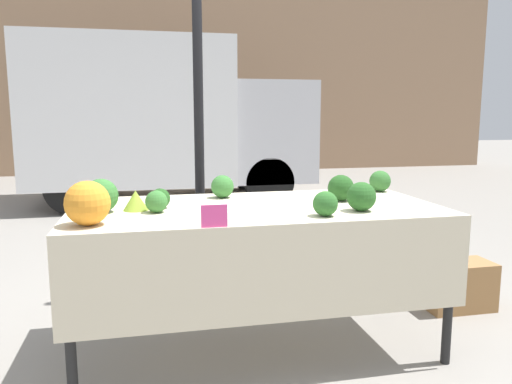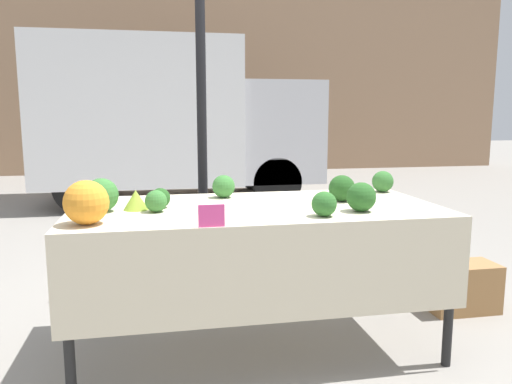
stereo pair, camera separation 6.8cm
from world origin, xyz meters
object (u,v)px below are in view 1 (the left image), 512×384
object	(u,v)px
orange_cauliflower	(87,203)
price_sign	(214,216)
parked_truck	(162,118)
produce_crate	(458,285)

from	to	relation	value
orange_cauliflower	price_sign	bearing A→B (deg)	-16.32
parked_truck	orange_cauliflower	xyz separation A→B (m)	(-0.53, -5.52, -0.34)
orange_cauliflower	parked_truck	bearing A→B (deg)	84.56
parked_truck	orange_cauliflower	world-z (taller)	parked_truck
produce_crate	parked_truck	bearing A→B (deg)	110.34
parked_truck	price_sign	world-z (taller)	parked_truck
price_sign	produce_crate	bearing A→B (deg)	21.90
orange_cauliflower	price_sign	world-z (taller)	orange_cauliflower
parked_truck	price_sign	xyz separation A→B (m)	(0.04, -5.69, -0.39)
orange_cauliflower	price_sign	size ratio (longest dim) A/B	1.73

